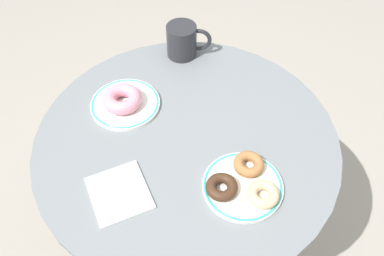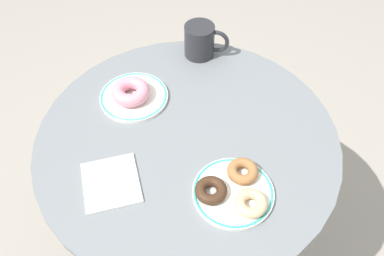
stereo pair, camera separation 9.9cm
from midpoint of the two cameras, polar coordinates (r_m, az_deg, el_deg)
name	(u,v)px [view 2 (the right image)]	position (r m, az deg, el deg)	size (l,w,h in m)	color
cafe_table	(188,180)	(1.20, 1.78, -7.47)	(0.77, 0.77, 0.77)	slate
plate_left	(134,97)	(1.12, -5.66, 4.26)	(0.19, 0.19, 0.01)	white
plate_right	(233,192)	(0.94, 8.83, -9.10)	(0.19, 0.19, 0.01)	white
donut_pink_frosted	(131,92)	(1.10, -6.07, 4.96)	(0.10, 0.10, 0.04)	pink
donut_glazed	(251,203)	(0.91, 11.40, -10.51)	(0.07, 0.07, 0.02)	#E0B789
donut_cinnamon	(243,171)	(0.95, 10.10, -6.17)	(0.07, 0.07, 0.02)	#A36B3D
donut_chocolate	(211,190)	(0.92, 5.79, -8.89)	(0.07, 0.07, 0.02)	#422819
paper_napkin	(111,183)	(0.96, -8.40, -7.78)	(0.14, 0.13, 0.01)	white
coffee_mug	(201,41)	(1.23, 3.58, 12.02)	(0.11, 0.11, 0.10)	#28282D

